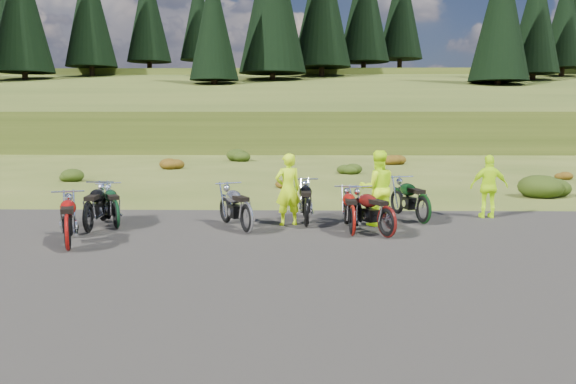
{
  "coord_description": "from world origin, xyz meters",
  "views": [
    {
      "loc": [
        0.27,
        -11.24,
        2.56
      ],
      "look_at": [
        0.01,
        0.65,
        0.98
      ],
      "focal_mm": 35.0,
      "sensor_mm": 36.0,
      "label": 1
    }
  ],
  "objects_px": {
    "motorcycle_3": "(247,235)",
    "person_middle": "(288,191)",
    "motorcycle_0": "(89,234)",
    "motorcycle_7": "(423,225)"
  },
  "relations": [
    {
      "from": "person_middle",
      "to": "motorcycle_3",
      "type": "bearing_deg",
      "value": 29.05
    },
    {
      "from": "motorcycle_0",
      "to": "motorcycle_3",
      "type": "relative_size",
      "value": 1.0
    },
    {
      "from": "motorcycle_0",
      "to": "motorcycle_7",
      "type": "distance_m",
      "value": 7.73
    },
    {
      "from": "motorcycle_3",
      "to": "motorcycle_0",
      "type": "bearing_deg",
      "value": 62.18
    },
    {
      "from": "motorcycle_3",
      "to": "person_middle",
      "type": "height_order",
      "value": "person_middle"
    },
    {
      "from": "motorcycle_7",
      "to": "person_middle",
      "type": "relative_size",
      "value": 1.19
    },
    {
      "from": "motorcycle_0",
      "to": "person_middle",
      "type": "distance_m",
      "value": 4.58
    },
    {
      "from": "motorcycle_3",
      "to": "motorcycle_7",
      "type": "xyz_separation_m",
      "value": [
        4.12,
        1.23,
        0.0
      ]
    },
    {
      "from": "motorcycle_0",
      "to": "motorcycle_3",
      "type": "height_order",
      "value": "motorcycle_0"
    },
    {
      "from": "motorcycle_0",
      "to": "person_middle",
      "type": "bearing_deg",
      "value": -82.44
    }
  ]
}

